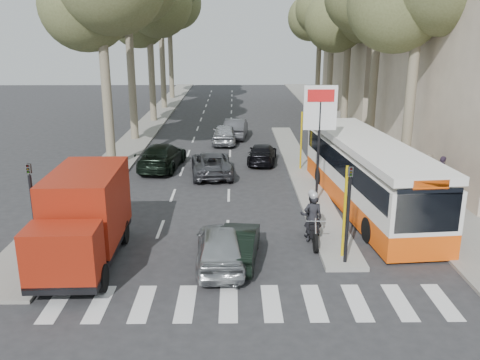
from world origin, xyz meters
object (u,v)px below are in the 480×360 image
object	(u,v)px
silver_hatchback	(221,246)
red_truck	(84,217)
dark_hatchback	(238,244)
city_bus	(367,173)
motorcycle	(312,218)

from	to	relation	value
silver_hatchback	red_truck	size ratio (longest dim) A/B	0.70
dark_hatchback	red_truck	xyz separation A→B (m)	(-5.37, -0.04, 1.06)
red_truck	city_bus	xyz separation A→B (m)	(11.33, 5.63, -0.00)
red_truck	dark_hatchback	bearing A→B (deg)	-1.06
dark_hatchback	red_truck	distance (m)	5.47
silver_hatchback	motorcycle	bearing A→B (deg)	-151.10
silver_hatchback	city_bus	size ratio (longest dim) A/B	0.34
dark_hatchback	city_bus	size ratio (longest dim) A/B	0.31
dark_hatchback	motorcycle	xyz separation A→B (m)	(2.90, 1.77, 0.31)
city_bus	motorcycle	bearing A→B (deg)	-133.92
dark_hatchback	red_truck	size ratio (longest dim) A/B	0.64
dark_hatchback	city_bus	bearing A→B (deg)	-130.28
red_truck	motorcycle	distance (m)	8.50
city_bus	motorcycle	world-z (taller)	city_bus
silver_hatchback	motorcycle	size ratio (longest dim) A/B	1.72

